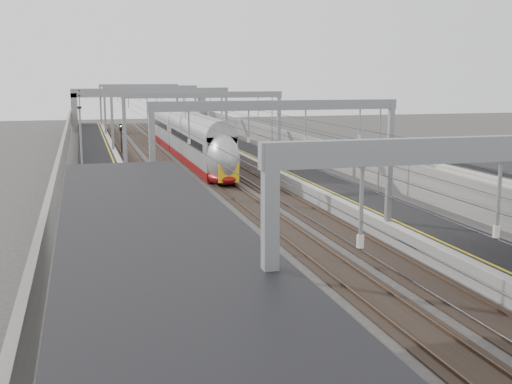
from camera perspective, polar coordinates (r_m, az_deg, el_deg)
platform_left at (r=54.59m, az=-13.44°, el=1.21°), size 4.00×120.00×1.00m
platform_right at (r=57.32m, az=2.75°, el=1.90°), size 4.00×120.00×1.00m
tracks at (r=55.46m, az=-5.14°, el=1.12°), size 11.40×140.00×0.20m
overhead_line at (r=61.36m, az=-6.33°, el=7.69°), size 13.00×140.00×6.60m
canopy_left at (r=12.57m, az=-7.65°, el=-6.83°), size 4.40×30.00×4.24m
overbridge at (r=109.41m, az=-10.33°, el=8.22°), size 22.00×2.20×6.90m
wall_left at (r=54.44m, az=-16.86°, el=2.20°), size 0.30×120.00×3.20m
wall_right at (r=58.23m, az=5.76°, el=3.08°), size 0.30×120.00×3.20m
train at (r=72.28m, az=-6.41°, el=4.81°), size 2.64×48.14×4.18m
signal_green at (r=74.95m, az=-11.91°, el=5.12°), size 0.32×0.32×3.48m
signal_red_near at (r=74.78m, az=-5.39°, el=5.28°), size 0.32×0.32×3.48m
signal_red_far at (r=82.99m, az=-4.84°, el=5.77°), size 0.32×0.32×3.48m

